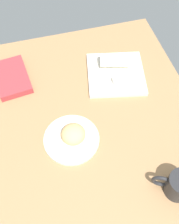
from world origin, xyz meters
TOP-DOWN VIEW (x-y plane):
  - dining_table at (0.00, 0.00)cm, footprint 110.00×90.00cm
  - round_plate at (1.84, -5.83)cm, footprint 20.03×20.03cm
  - scone_pastry at (1.93, -5.05)cm, footprint 9.91×10.02cm
  - square_plate at (-23.51, 19.17)cm, footprint 27.67×27.67cm
  - sauce_cup at (-18.30, 18.39)cm, footprint 4.84×4.84cm
  - breakfast_wrap at (-27.67, 19.78)cm, footprint 9.04×13.31cm
  - book_stack at (-32.38, -23.27)cm, footprint 21.37×15.17cm
  - coffee_mug at (28.20, 22.66)cm, footprint 9.10×12.47cm

SIDE VIEW (x-z plane):
  - dining_table at x=0.00cm, z-range 0.00..4.00cm
  - round_plate at x=1.84cm, z-range 4.00..5.40cm
  - square_plate at x=-23.51cm, z-range 4.00..5.60cm
  - book_stack at x=-32.38cm, z-range 4.00..6.86cm
  - sauce_cup at x=-18.30cm, z-range 5.69..8.08cm
  - scone_pastry at x=1.93cm, z-range 5.40..11.37cm
  - coffee_mug at x=28.20cm, z-range 4.10..12.78cm
  - breakfast_wrap at x=-27.67cm, z-range 5.60..11.49cm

